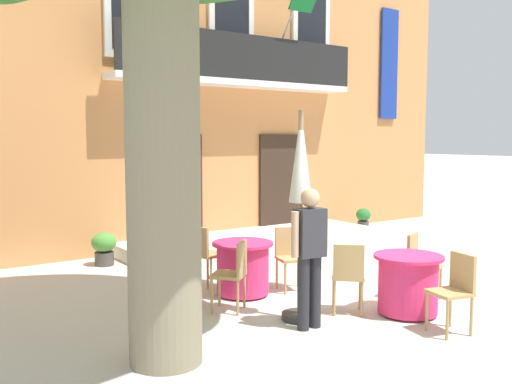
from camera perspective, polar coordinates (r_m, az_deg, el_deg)
The scene contains 15 objects.
ground_plane at distance 8.01m, azimuth 12.39°, elevation -10.72°, with size 120.00×120.00×0.00m, color beige.
building_facade at distance 13.87m, azimuth -7.18°, elevation 11.78°, with size 13.00×5.09×7.50m.
entrance_step_platform at distance 11.47m, azimuth 0.11°, elevation -5.03°, with size 5.51×1.94×0.25m, color silver.
cafe_table_near_tree at distance 8.02m, azimuth -1.35°, elevation -7.68°, with size 0.86×0.86×0.76m.
cafe_chair_near_tree_0 at distance 7.27m, azimuth -2.25°, elevation -7.96°, with size 0.56×0.56×0.91m.
cafe_chair_near_tree_1 at distance 8.31m, azimuth 3.46°, elevation -6.26°, with size 0.50×0.50×0.91m.
cafe_chair_near_tree_2 at distance 8.50m, azimuth -5.15°, elevation -6.00°, with size 0.45×0.45×0.91m.
cafe_table_middle at distance 7.42m, azimuth 15.13°, elevation -8.97°, with size 0.86×0.86×0.76m.
cafe_chair_middle_0 at distance 8.11m, azimuth 16.25°, elevation -6.77°, with size 0.52×0.52×0.91m.
cafe_chair_middle_1 at distance 7.24m, azimuth 9.31°, elevation -8.09°, with size 0.56×0.56×0.91m.
cafe_chair_middle_2 at distance 6.87m, azimuth 19.51°, elevation -9.07°, with size 0.48×0.48×0.91m.
cafe_umbrella at distance 6.78m, azimuth 4.53°, elevation 0.79°, with size 0.44×0.44×2.55m.
ground_planter_left at distance 10.21m, azimuth -15.13°, elevation -5.40°, with size 0.43×0.43×0.58m.
ground_planter_right at distance 13.49m, azimuth 10.81°, elevation -2.68°, with size 0.34×0.34×0.58m.
pedestrian_near_entrance at distance 6.56m, azimuth 5.46°, elevation -5.88°, with size 0.53×0.26×1.65m.
Camera 1 is at (-5.75, -5.13, 2.22)m, focal length 39.50 mm.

